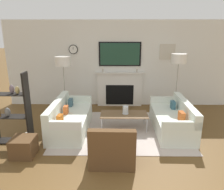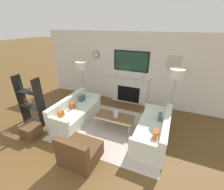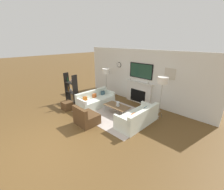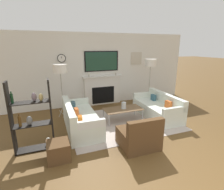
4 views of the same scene
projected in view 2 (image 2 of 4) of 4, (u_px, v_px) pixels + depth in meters
fireplace_wall at (131, 72)px, 5.73m from camera, size 7.24×0.28×2.70m
area_rug at (111, 128)px, 4.62m from camera, size 3.16×2.40×0.01m
couch_left at (76, 112)px, 4.94m from camera, size 0.84×1.89×0.74m
couch_right at (154, 132)px, 4.07m from camera, size 0.84×1.84×0.74m
armchair at (80, 152)px, 3.43m from camera, size 0.84×0.77×0.77m
coffee_table at (114, 117)px, 4.53m from camera, size 1.17×0.59×0.38m
hurricane_candle at (116, 114)px, 4.49m from camera, size 0.16×0.16×0.20m
floor_lamp_left at (81, 66)px, 5.40m from camera, size 0.42×0.42×1.70m
floor_lamp_right at (177, 74)px, 4.27m from camera, size 0.42×0.42×1.78m
shelf_unit at (32, 103)px, 4.59m from camera, size 0.82×0.28×1.56m
ottoman at (31, 131)px, 4.21m from camera, size 0.43×0.43×0.38m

